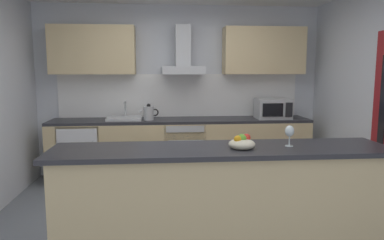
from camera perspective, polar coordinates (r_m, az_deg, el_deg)
ground at (r=3.96m, az=-0.31°, el=-16.40°), size 5.34×4.99×0.02m
wall_back at (r=5.67m, az=-2.02°, el=4.68°), size 5.34×0.12×2.60m
backsplash_tile at (r=5.60m, az=-1.98°, el=3.92°), size 3.69×0.02×0.66m
counter_back at (r=5.41m, az=-1.77°, el=-4.58°), size 3.82×0.60×0.90m
counter_island at (r=3.15m, az=4.68°, el=-13.03°), size 2.84×0.64×0.98m
upper_cabinets at (r=5.44m, az=-1.93°, el=10.98°), size 3.76×0.32×0.70m
oven at (r=5.38m, az=-1.29°, el=-4.53°), size 0.60×0.62×0.80m
refrigerator at (r=5.50m, az=-17.05°, el=-4.99°), size 0.58×0.60×0.85m
microwave at (r=5.51m, az=12.73°, el=1.79°), size 0.50×0.38×0.30m
sink at (r=5.33m, az=-10.63°, el=0.32°), size 0.50×0.40×0.26m
kettle at (r=5.25m, az=-6.88°, el=1.14°), size 0.29×0.15×0.24m
range_hood at (r=5.39m, az=-1.43°, el=9.70°), size 0.62×0.45×0.72m
wine_glass at (r=3.14m, az=15.24°, el=-1.83°), size 0.08×0.08×0.18m
fruit_bowl at (r=2.99m, az=7.94°, el=-3.66°), size 0.22×0.22×0.13m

